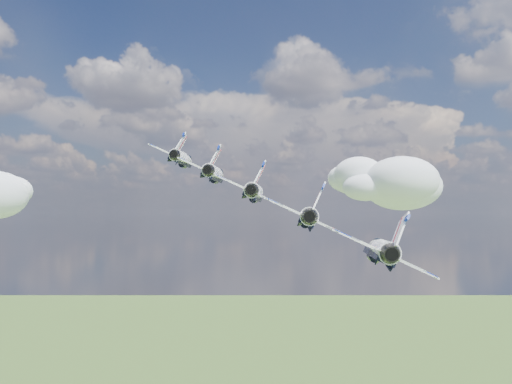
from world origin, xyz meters
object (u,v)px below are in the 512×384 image
(jet_2, at_px, (256,192))
(jet_1, at_px, (216,173))
(jet_3, at_px, (309,216))
(jet_0, at_px, (184,159))
(jet_4, at_px, (380,249))

(jet_2, bearing_deg, jet_1, 126.39)
(jet_2, xyz_separation_m, jet_3, (9.17, -7.84, -3.30))
(jet_2, distance_m, jet_3, 12.50)
(jet_1, distance_m, jet_3, 25.01)
(jet_3, bearing_deg, jet_0, 126.39)
(jet_3, bearing_deg, jet_2, 126.39)
(jet_0, bearing_deg, jet_4, -53.61)
(jet_4, bearing_deg, jet_1, 126.39)
(jet_1, height_order, jet_3, jet_1)
(jet_2, bearing_deg, jet_0, 126.39)
(jet_3, height_order, jet_4, jet_3)
(jet_1, bearing_deg, jet_0, 126.39)
(jet_0, bearing_deg, jet_3, -53.61)
(jet_2, relative_size, jet_3, 1.00)
(jet_0, distance_m, jet_1, 12.50)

